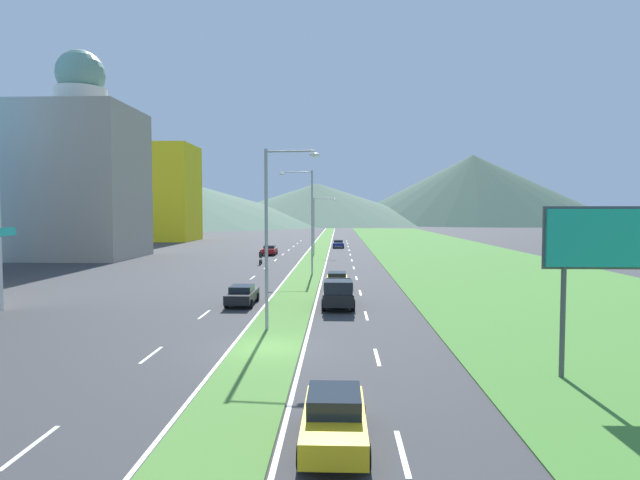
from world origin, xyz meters
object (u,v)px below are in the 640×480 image
car_0 (270,250)px  car_3 (338,244)px  street_lamp_mid (309,215)px  car_1 (334,418)px  car_2 (337,281)px  car_4 (242,295)px  motorcycle_rider (261,258)px  street_lamp_far (317,221)px  billboard_roadside (611,248)px  pickup_truck_0 (338,293)px  street_lamp_near (272,227)px

car_0 → car_3: car_0 is taller
street_lamp_mid → car_1: street_lamp_mid is taller
car_2 → car_4: 9.53m
motorcycle_rider → car_4: bearing=-174.1°
street_lamp_mid → street_lamp_far: bearing=90.6°
billboard_roadside → car_0: size_ratio=1.53×
car_2 → pickup_truck_0: (0.12, -7.74, 0.21)m
car_0 → car_2: size_ratio=0.94×
car_0 → car_3: size_ratio=1.00×
billboard_roadside → car_2: billboard_roadside is taller
billboard_roadside → pickup_truck_0: (-10.41, 14.97, -4.13)m
car_4 → car_1: bearing=-163.2°
billboard_roadside → car_0: bearing=109.7°
street_lamp_far → car_1: (3.24, -65.22, -4.29)m
street_lamp_far → car_4: bearing=-94.5°
car_1 → car_0: bearing=-170.9°
street_lamp_near → car_0: street_lamp_near is taller
street_lamp_near → car_2: street_lamp_near is taller
billboard_roadside → car_3: (-10.48, 74.42, -4.38)m
street_lamp_far → billboard_roadside: bearing=-76.9°
car_3 → motorcycle_rider: 31.86m
pickup_truck_0 → motorcycle_rider: bearing=-161.7°
car_2 → car_4: car_2 is taller
billboard_roadside → car_4: billboard_roadside is taller
street_lamp_mid → motorcycle_rider: street_lamp_mid is taller
street_lamp_mid → car_1: (2.98, -39.61, -5.36)m
pickup_truck_0 → motorcycle_rider: 30.59m
street_lamp_far → car_3: (3.26, 15.34, -4.32)m
car_1 → car_3: (0.02, 80.57, -0.03)m
pickup_truck_0 → car_0: bearing=-166.5°
car_2 → car_3: (0.05, 51.70, -0.05)m
car_1 → car_4: size_ratio=0.97×
car_3 → car_4: car_3 is taller
billboard_roadside → car_2: 25.41m
car_0 → car_2: (10.19, -35.25, 0.02)m
street_lamp_near → car_2: size_ratio=2.11×
street_lamp_far → billboard_roadside: 60.65m
car_2 → pickup_truck_0: size_ratio=0.86×
car_2 → car_3: car_2 is taller
car_1 → car_2: car_2 is taller
street_lamp_near → street_lamp_mid: street_lamp_mid is taller
street_lamp_far → car_4: (-3.37, -43.26, -4.33)m
car_2 → car_0: bearing=-163.9°
car_0 → billboard_roadside: bearing=-160.3°
street_lamp_mid → street_lamp_far: (-0.26, 25.61, -1.07)m
car_4 → pickup_truck_0: bearing=-97.1°
billboard_roadside → car_2: size_ratio=1.44×
street_lamp_mid → street_lamp_near: bearing=-91.1°
car_1 → pickup_truck_0: (0.09, 21.12, 0.23)m
street_lamp_near → street_lamp_far: street_lamp_near is taller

